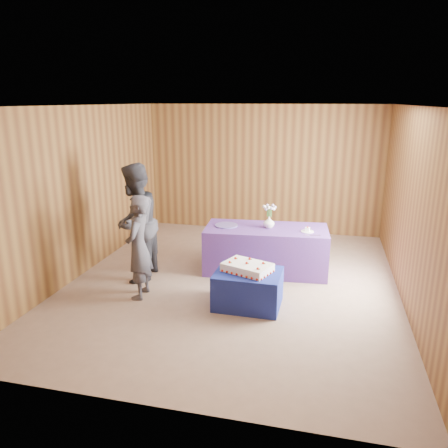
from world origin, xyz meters
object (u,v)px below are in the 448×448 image
(serving_table, at_px, (266,249))
(sheet_cake, at_px, (247,267))
(guest_right, at_px, (136,223))
(vase, at_px, (269,222))
(cake_table, at_px, (248,289))
(guest_left, at_px, (139,247))

(serving_table, xyz_separation_m, sheet_cake, (-0.07, -1.33, 0.18))
(serving_table, bearing_deg, guest_right, -162.12)
(guest_right, bearing_deg, vase, 108.18)
(cake_table, height_order, guest_right, guest_right)
(guest_left, bearing_deg, serving_table, 124.88)
(sheet_cake, distance_m, guest_left, 1.58)
(vase, relative_size, guest_right, 0.10)
(serving_table, xyz_separation_m, vase, (0.04, 0.02, 0.47))
(cake_table, distance_m, serving_table, 1.36)
(sheet_cake, height_order, guest_left, guest_left)
(vase, bearing_deg, serving_table, -154.27)
(vase, bearing_deg, guest_left, -139.25)
(serving_table, bearing_deg, guest_left, -143.89)
(sheet_cake, xyz_separation_m, guest_right, (-1.87, 0.51, 0.37))
(cake_table, bearing_deg, serving_table, 88.64)
(guest_left, bearing_deg, sheet_cake, 87.23)
(serving_table, distance_m, guest_left, 2.20)
(sheet_cake, xyz_separation_m, vase, (0.11, 1.35, 0.29))
(serving_table, relative_size, vase, 10.57)
(guest_right, bearing_deg, sheet_cake, 70.04)
(serving_table, height_order, vase, vase)
(cake_table, distance_m, vase, 1.50)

